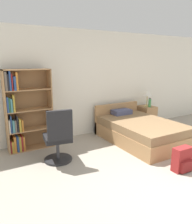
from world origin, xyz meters
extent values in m
cube|color=silver|center=(0.00, 3.23, 1.30)|extent=(9.00, 0.06, 2.60)
cube|color=#AD7F51|center=(-2.06, 2.94, 0.85)|extent=(0.02, 0.33, 1.71)
cube|color=#AD7F51|center=(-1.13, 2.94, 0.85)|extent=(0.02, 0.33, 1.71)
cube|color=#936C45|center=(-1.60, 3.10, 0.85)|extent=(0.95, 0.01, 1.71)
cube|color=#AD7F51|center=(-1.60, 2.94, 0.01)|extent=(0.91, 0.31, 0.02)
cube|color=maroon|center=(-2.03, 2.91, 0.15)|extent=(0.02, 0.25, 0.26)
cube|color=gold|center=(-2.00, 2.89, 0.14)|extent=(0.04, 0.21, 0.24)
cube|color=orange|center=(-1.95, 2.88, 0.19)|extent=(0.04, 0.19, 0.33)
cube|color=navy|center=(-1.90, 2.89, 0.19)|extent=(0.04, 0.21, 0.33)
cube|color=gold|center=(-1.85, 2.90, 0.18)|extent=(0.04, 0.23, 0.32)
cube|color=maroon|center=(-1.81, 2.91, 0.18)|extent=(0.03, 0.24, 0.32)
cube|color=orange|center=(-1.77, 2.89, 0.18)|extent=(0.03, 0.21, 0.31)
cube|color=#AD7F51|center=(-1.60, 2.94, 0.44)|extent=(0.91, 0.31, 0.02)
cube|color=beige|center=(-2.03, 2.92, 0.58)|extent=(0.03, 0.26, 0.28)
cube|color=navy|center=(-2.00, 2.90, 0.62)|extent=(0.02, 0.22, 0.35)
cube|color=teal|center=(-1.95, 2.89, 0.57)|extent=(0.04, 0.21, 0.25)
cube|color=#665B51|center=(-1.91, 2.91, 0.58)|extent=(0.03, 0.25, 0.26)
cube|color=black|center=(-1.87, 2.90, 0.61)|extent=(0.03, 0.23, 0.33)
cube|color=gold|center=(-1.82, 2.90, 0.58)|extent=(0.04, 0.22, 0.27)
cube|color=orange|center=(-1.78, 2.88, 0.57)|extent=(0.03, 0.19, 0.24)
cube|color=#AD7F51|center=(-1.60, 2.94, 0.86)|extent=(0.91, 0.31, 0.02)
cube|color=navy|center=(-2.03, 2.89, 1.03)|extent=(0.03, 0.22, 0.30)
cube|color=#2D6638|center=(-1.99, 2.89, 1.02)|extent=(0.02, 0.20, 0.29)
cube|color=teal|center=(-1.96, 2.89, 1.01)|extent=(0.04, 0.20, 0.27)
cube|color=gold|center=(-1.91, 2.88, 1.04)|extent=(0.03, 0.19, 0.34)
cube|color=#AD7F51|center=(-1.60, 2.94, 1.29)|extent=(0.91, 0.31, 0.02)
cube|color=#665B51|center=(-2.02, 2.91, 1.49)|extent=(0.04, 0.25, 0.37)
cube|color=black|center=(-1.98, 2.89, 1.46)|extent=(0.03, 0.21, 0.32)
cube|color=navy|center=(-1.94, 2.88, 1.49)|extent=(0.03, 0.19, 0.38)
cube|color=maroon|center=(-1.91, 2.90, 1.46)|extent=(0.02, 0.23, 0.32)
cube|color=navy|center=(-1.86, 2.89, 1.44)|extent=(0.04, 0.21, 0.27)
cube|color=orange|center=(-1.82, 2.88, 1.48)|extent=(0.04, 0.18, 0.35)
cube|color=#AD7F51|center=(-1.60, 2.94, 1.70)|extent=(0.95, 0.33, 0.02)
cube|color=#AD7F51|center=(0.74, 2.05, 0.16)|extent=(1.33, 2.04, 0.32)
cube|color=olive|center=(0.74, 2.05, 0.41)|extent=(1.31, 2.00, 0.19)
cube|color=#AD7F51|center=(0.74, 3.02, 0.38)|extent=(1.33, 0.08, 0.76)
cube|color=#4C5175|center=(0.74, 2.81, 0.57)|extent=(0.50, 0.30, 0.12)
cylinder|color=#232326|center=(-1.31, 2.07, 0.02)|extent=(0.53, 0.53, 0.04)
cylinder|color=#333338|center=(-1.31, 2.07, 0.22)|extent=(0.06, 0.06, 0.37)
cube|color=black|center=(-1.31, 2.07, 0.46)|extent=(0.55, 0.55, 0.10)
cube|color=black|center=(-1.35, 1.80, 0.78)|extent=(0.45, 0.15, 0.54)
cube|color=#AD7F51|center=(1.73, 2.93, 0.30)|extent=(0.41, 0.47, 0.59)
sphere|color=tan|center=(1.73, 2.68, 0.41)|extent=(0.02, 0.02, 0.02)
cylinder|color=tan|center=(1.72, 2.93, 0.60)|extent=(0.16, 0.16, 0.02)
cylinder|color=tan|center=(1.72, 2.93, 0.76)|extent=(0.02, 0.02, 0.29)
cone|color=silver|center=(1.72, 2.93, 0.98)|extent=(0.25, 0.25, 0.15)
cylinder|color=#3F8C4C|center=(1.72, 2.81, 0.71)|extent=(0.08, 0.08, 0.23)
cylinder|color=#2D2D33|center=(1.72, 2.81, 0.84)|extent=(0.05, 0.05, 0.03)
cube|color=maroon|center=(0.41, 0.62, 0.21)|extent=(0.35, 0.16, 0.43)
cube|color=maroon|center=(0.41, 0.51, 0.12)|extent=(0.26, 0.06, 0.19)
camera|label=1|loc=(-2.63, -1.65, 1.88)|focal=35.00mm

